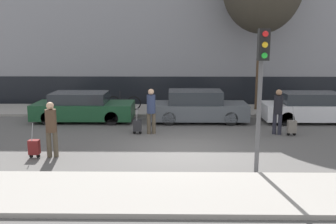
# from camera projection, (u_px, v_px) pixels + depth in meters

# --- Properties ---
(ground_plane) EXTENTS (80.00, 80.00, 0.00)m
(ground_plane) POSITION_uv_depth(u_px,v_px,m) (185.00, 150.00, 12.56)
(ground_plane) COLOR #565451
(sidewalk_near) EXTENTS (28.00, 2.50, 0.12)m
(sidewalk_near) POSITION_uv_depth(u_px,v_px,m) (190.00, 193.00, 8.87)
(sidewalk_near) COLOR gray
(sidewalk_near) RESTS_ON ground_plane
(sidewalk_far) EXTENTS (28.00, 3.00, 0.12)m
(sidewalk_far) POSITION_uv_depth(u_px,v_px,m) (181.00, 110.00, 19.43)
(sidewalk_far) COLOR gray
(sidewalk_far) RESTS_ON ground_plane
(building_facade) EXTENTS (28.00, 2.93, 9.73)m
(building_facade) POSITION_uv_depth(u_px,v_px,m) (180.00, 19.00, 22.10)
(building_facade) COLOR gray
(building_facade) RESTS_ON ground_plane
(parked_car_0) EXTENTS (4.46, 1.89, 1.31)m
(parked_car_0) POSITION_uv_depth(u_px,v_px,m) (83.00, 107.00, 17.00)
(parked_car_0) COLOR #194728
(parked_car_0) RESTS_ON ground_plane
(parked_car_1) EXTENTS (4.31, 1.76, 1.42)m
(parked_car_1) POSITION_uv_depth(u_px,v_px,m) (198.00, 107.00, 16.85)
(parked_car_1) COLOR #4C5156
(parked_car_1) RESTS_ON ground_plane
(parked_car_2) EXTENTS (4.52, 1.74, 1.34)m
(parked_car_2) POSITION_uv_depth(u_px,v_px,m) (313.00, 108.00, 16.79)
(parked_car_2) COLOR silver
(parked_car_2) RESTS_ON ground_plane
(pedestrian_left) EXTENTS (0.35, 0.34, 1.76)m
(pedestrian_left) POSITION_uv_depth(u_px,v_px,m) (51.00, 126.00, 11.61)
(pedestrian_left) COLOR #4C4233
(pedestrian_left) RESTS_ON ground_plane
(trolley_left) EXTENTS (0.34, 0.29, 1.11)m
(trolley_left) POSITION_uv_depth(u_px,v_px,m) (34.00, 147.00, 11.64)
(trolley_left) COLOR maroon
(trolley_left) RESTS_ON ground_plane
(pedestrian_center) EXTENTS (0.35, 0.34, 1.78)m
(pedestrian_center) POSITION_uv_depth(u_px,v_px,m) (151.00, 108.00, 14.57)
(pedestrian_center) COLOR #4C4233
(pedestrian_center) RESTS_ON ground_plane
(trolley_center) EXTENTS (0.34, 0.29, 1.10)m
(trolley_center) POSITION_uv_depth(u_px,v_px,m) (137.00, 126.00, 14.65)
(trolley_center) COLOR #262628
(trolley_center) RESTS_ON ground_plane
(pedestrian_right) EXTENTS (0.34, 0.34, 1.77)m
(pedestrian_right) POSITION_uv_depth(u_px,v_px,m) (278.00, 109.00, 14.47)
(pedestrian_right) COLOR #23232D
(pedestrian_right) RESTS_ON ground_plane
(trolley_right) EXTENTS (0.34, 0.29, 1.13)m
(trolley_right) POSITION_uv_depth(u_px,v_px,m) (292.00, 127.00, 14.39)
(trolley_right) COLOR slate
(trolley_right) RESTS_ON ground_plane
(traffic_light) EXTENTS (0.28, 0.47, 3.91)m
(traffic_light) POSITION_uv_depth(u_px,v_px,m) (262.00, 73.00, 9.70)
(traffic_light) COLOR #515154
(traffic_light) RESTS_ON ground_plane
(parked_bicycle) EXTENTS (1.77, 0.06, 0.96)m
(parked_bicycle) POSITION_uv_depth(u_px,v_px,m) (124.00, 103.00, 19.07)
(parked_bicycle) COLOR black
(parked_bicycle) RESTS_ON sidewalk_far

